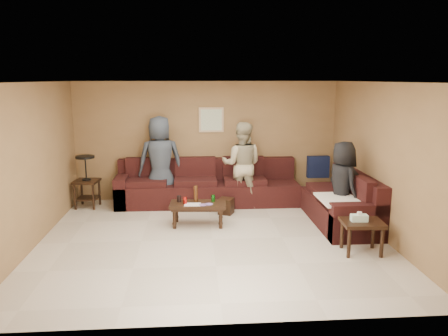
% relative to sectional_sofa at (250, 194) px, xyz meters
% --- Properties ---
extents(room, '(5.60, 5.50, 2.50)m').
position_rel_sectional_sofa_xyz_m(room, '(-0.81, -1.52, 1.34)').
color(room, beige).
rests_on(room, ground).
extents(sectional_sofa, '(4.65, 2.90, 0.97)m').
position_rel_sectional_sofa_xyz_m(sectional_sofa, '(0.00, 0.00, 0.00)').
color(sectional_sofa, '#331111').
rests_on(sectional_sofa, ground).
extents(coffee_table, '(1.01, 0.55, 0.69)m').
position_rel_sectional_sofa_xyz_m(coffee_table, '(-1.04, -0.80, 0.02)').
color(coffee_table, black).
rests_on(coffee_table, ground).
extents(end_table_left, '(0.51, 0.51, 1.05)m').
position_rel_sectional_sofa_xyz_m(end_table_left, '(-3.24, 0.47, 0.22)').
color(end_table_left, black).
rests_on(end_table_left, ground).
extents(side_table_right, '(0.62, 0.52, 0.64)m').
position_rel_sectional_sofa_xyz_m(side_table_right, '(1.36, -2.23, 0.10)').
color(side_table_right, black).
rests_on(side_table_right, ground).
extents(waste_bin, '(0.34, 0.34, 0.31)m').
position_rel_sectional_sofa_xyz_m(waste_bin, '(-0.49, -0.17, -0.17)').
color(waste_bin, black).
rests_on(waste_bin, ground).
extents(wall_art, '(0.52, 0.04, 0.52)m').
position_rel_sectional_sofa_xyz_m(wall_art, '(-0.71, 0.96, 1.37)').
color(wall_art, tan).
rests_on(wall_art, ground).
extents(person_left, '(0.97, 0.71, 1.83)m').
position_rel_sectional_sofa_xyz_m(person_left, '(-1.77, 0.56, 0.59)').
color(person_left, '#303843').
rests_on(person_left, ground).
extents(person_middle, '(0.95, 0.81, 1.71)m').
position_rel_sectional_sofa_xyz_m(person_middle, '(-0.13, 0.35, 0.53)').
color(person_middle, tan).
rests_on(person_middle, ground).
extents(person_right, '(0.65, 0.83, 1.51)m').
position_rel_sectional_sofa_xyz_m(person_right, '(1.45, -1.07, 0.43)').
color(person_right, black).
rests_on(person_right, ground).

